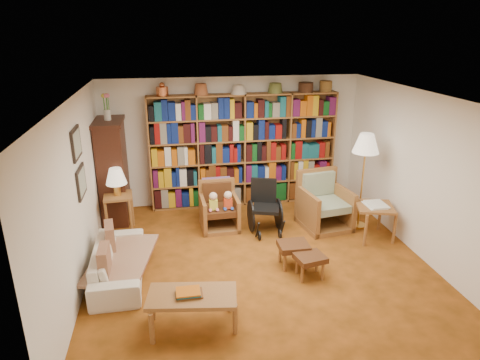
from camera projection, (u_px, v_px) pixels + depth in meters
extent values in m
plane|color=#9F5118|center=(259.00, 262.00, 6.52)|extent=(5.00, 5.00, 0.00)
plane|color=silver|center=(262.00, 97.00, 5.67)|extent=(5.00, 5.00, 0.00)
plane|color=white|center=(232.00, 141.00, 8.41)|extent=(5.00, 0.00, 5.00)
plane|color=white|center=(322.00, 282.00, 3.78)|extent=(5.00, 0.00, 5.00)
plane|color=white|center=(77.00, 196.00, 5.69)|extent=(0.00, 5.00, 5.00)
plane|color=white|center=(420.00, 175.00, 6.51)|extent=(0.00, 5.00, 5.00)
cube|color=olive|center=(244.00, 150.00, 8.35)|extent=(3.60, 0.30, 2.20)
cube|color=#3D1810|center=(113.00, 173.00, 7.70)|extent=(0.45, 0.90, 1.80)
cube|color=#3D1810|center=(108.00, 122.00, 7.38)|extent=(0.50, 0.95, 0.06)
cylinder|color=beige|center=(107.00, 115.00, 7.34)|extent=(0.12, 0.12, 0.18)
cube|color=black|center=(76.00, 143.00, 5.75)|extent=(0.03, 0.52, 0.42)
cube|color=gray|center=(77.00, 143.00, 5.75)|extent=(0.01, 0.44, 0.34)
cube|color=black|center=(81.00, 182.00, 5.93)|extent=(0.03, 0.52, 0.42)
cube|color=gray|center=(82.00, 182.00, 5.94)|extent=(0.01, 0.44, 0.34)
imported|color=beige|center=(119.00, 262.00, 6.05)|extent=(1.68, 0.67, 0.49)
cube|color=#BFAF8B|center=(122.00, 258.00, 6.04)|extent=(1.02, 1.55, 0.04)
cube|color=maroon|center=(110.00, 238.00, 6.28)|extent=(0.18, 0.42, 0.40)
cube|color=maroon|center=(105.00, 262.00, 5.63)|extent=(0.13, 0.40, 0.40)
cube|color=olive|center=(118.00, 196.00, 7.28)|extent=(0.50, 0.50, 0.04)
cylinder|color=olive|center=(107.00, 220.00, 7.18)|extent=(0.05, 0.05, 0.64)
cylinder|color=olive|center=(131.00, 218.00, 7.25)|extent=(0.05, 0.05, 0.64)
cylinder|color=olive|center=(109.00, 211.00, 7.55)|extent=(0.05, 0.05, 0.64)
cylinder|color=olive|center=(132.00, 209.00, 7.61)|extent=(0.05, 0.05, 0.64)
cylinder|color=gold|center=(117.00, 190.00, 7.24)|extent=(0.12, 0.12, 0.19)
cone|color=beige|center=(116.00, 176.00, 7.16)|extent=(0.35, 0.35, 0.27)
cube|color=olive|center=(220.00, 226.00, 7.62)|extent=(0.67, 0.70, 0.07)
cube|color=olive|center=(203.00, 214.00, 7.48)|extent=(0.08, 0.68, 0.58)
cube|color=olive|center=(236.00, 211.00, 7.58)|extent=(0.08, 0.68, 0.58)
cube|color=olive|center=(217.00, 200.00, 7.77)|extent=(0.65, 0.09, 0.82)
cube|color=#502B15|center=(220.00, 210.00, 7.48)|extent=(0.52, 0.58, 0.11)
cube|color=#502B15|center=(217.00, 192.00, 7.65)|extent=(0.51, 0.10, 0.34)
cube|color=#B02F69|center=(217.00, 187.00, 7.72)|extent=(0.51, 0.07, 0.36)
cube|color=olive|center=(324.00, 224.00, 7.65)|extent=(0.90, 0.93, 0.09)
cube|color=olive|center=(306.00, 210.00, 7.49)|extent=(0.20, 0.82, 0.70)
cube|color=olive|center=(344.00, 207.00, 7.61)|extent=(0.20, 0.82, 0.70)
cube|color=olive|center=(318.00, 194.00, 7.84)|extent=(0.79, 0.20, 0.98)
cube|color=#92A382|center=(326.00, 205.00, 7.49)|extent=(0.71, 0.77, 0.13)
cube|color=#92A382|center=(321.00, 183.00, 7.69)|extent=(0.62, 0.20, 0.42)
cube|color=black|center=(266.00, 208.00, 7.32)|extent=(0.56, 0.56, 0.06)
cube|color=black|center=(264.00, 190.00, 7.44)|extent=(0.44, 0.18, 0.45)
cylinder|color=black|center=(251.00, 216.00, 7.43)|extent=(0.03, 0.55, 0.55)
cylinder|color=black|center=(278.00, 214.00, 7.51)|extent=(0.03, 0.55, 0.55)
cylinder|color=black|center=(259.00, 236.00, 7.16)|extent=(0.03, 0.16, 0.16)
cylinder|color=black|center=(280.00, 234.00, 7.22)|extent=(0.03, 0.16, 0.16)
cylinder|color=gold|center=(358.00, 225.00, 7.69)|extent=(0.29, 0.29, 0.03)
cylinder|color=gold|center=(362.00, 189.00, 7.45)|extent=(0.03, 0.03, 1.43)
cone|color=beige|center=(366.00, 143.00, 7.18)|extent=(0.45, 0.45, 0.33)
cube|color=olive|center=(375.00, 207.00, 7.07)|extent=(0.71, 0.71, 0.04)
cylinder|color=olive|center=(366.00, 231.00, 6.90)|extent=(0.05, 0.05, 0.55)
cylinder|color=olive|center=(395.00, 228.00, 6.98)|extent=(0.05, 0.05, 0.55)
cylinder|color=olive|center=(353.00, 218.00, 7.37)|extent=(0.05, 0.05, 0.55)
cylinder|color=olive|center=(380.00, 216.00, 7.45)|extent=(0.05, 0.05, 0.55)
cube|color=silver|center=(375.00, 205.00, 7.06)|extent=(0.39, 0.45, 0.03)
cube|color=#502B15|center=(293.00, 246.00, 6.31)|extent=(0.44, 0.38, 0.09)
cylinder|color=olive|center=(285.00, 263.00, 6.22)|extent=(0.04, 0.04, 0.28)
cylinder|color=olive|center=(306.00, 261.00, 6.27)|extent=(0.04, 0.04, 0.28)
cylinder|color=olive|center=(280.00, 254.00, 6.46)|extent=(0.04, 0.04, 0.28)
cylinder|color=olive|center=(301.00, 252.00, 6.52)|extent=(0.04, 0.04, 0.28)
cube|color=#502B15|center=(310.00, 258.00, 6.03)|extent=(0.46, 0.41, 0.08)
cylinder|color=olive|center=(302.00, 274.00, 5.95)|extent=(0.04, 0.04, 0.26)
cylinder|color=olive|center=(323.00, 272.00, 6.00)|extent=(0.04, 0.04, 0.26)
cylinder|color=olive|center=(297.00, 265.00, 6.18)|extent=(0.04, 0.04, 0.26)
cylinder|color=olive|center=(317.00, 263.00, 6.23)|extent=(0.04, 0.04, 0.26)
cube|color=olive|center=(192.00, 296.00, 4.98)|extent=(1.10, 0.67, 0.05)
cylinder|color=olive|center=(152.00, 329.00, 4.78)|extent=(0.06, 0.06, 0.39)
cylinder|color=olive|center=(235.00, 319.00, 4.94)|extent=(0.06, 0.06, 0.39)
cylinder|color=olive|center=(152.00, 305.00, 5.18)|extent=(0.06, 0.06, 0.39)
cylinder|color=olive|center=(229.00, 297.00, 5.33)|extent=(0.06, 0.06, 0.39)
cube|color=brown|center=(192.00, 292.00, 4.96)|extent=(0.31, 0.26, 0.05)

